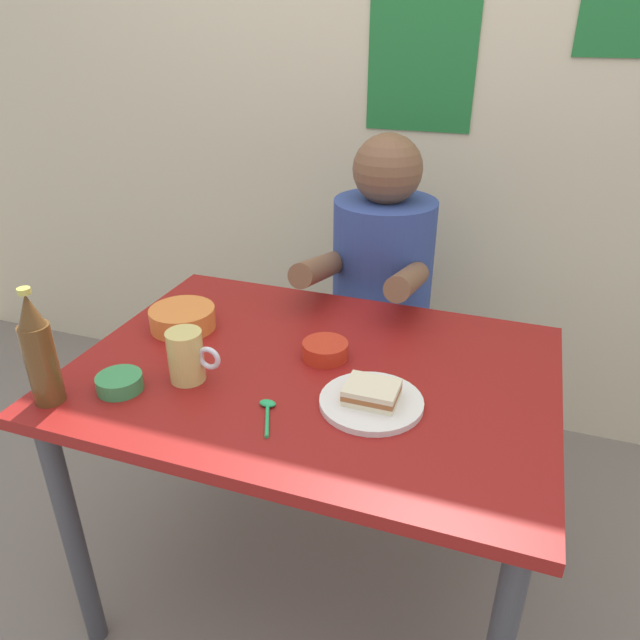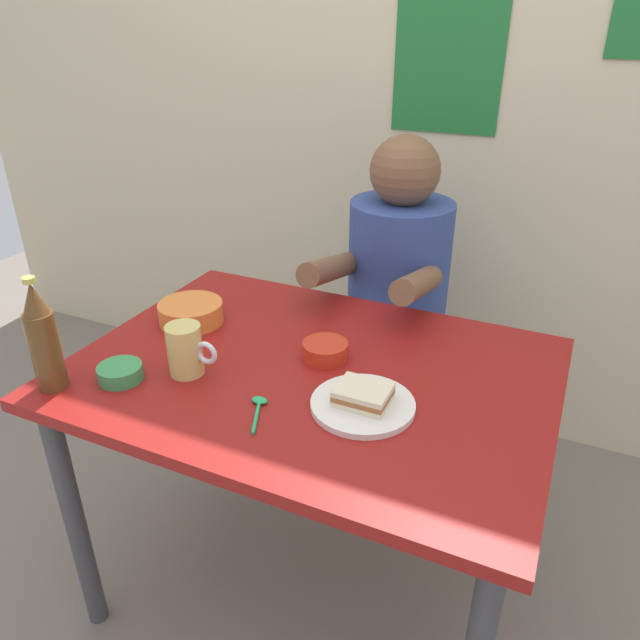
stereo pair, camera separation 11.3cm
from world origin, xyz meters
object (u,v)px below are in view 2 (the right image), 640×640
object	(u,v)px
dining_table	(311,400)
person_seated	(398,267)
stool	(392,377)
beer_bottle	(43,339)
beer_mug	(186,350)
soup_bowl_orange	(191,312)
plate_orange	(363,405)
sandwich	(363,395)

from	to	relation	value
dining_table	person_seated	distance (m)	0.63
dining_table	stool	world-z (taller)	dining_table
dining_table	beer_bottle	world-z (taller)	beer_bottle
person_seated	beer_bottle	xyz separation A→B (m)	(-0.49, -0.93, 0.09)
stool	beer_bottle	distance (m)	1.18
stool	beer_mug	size ratio (longest dim) A/B	3.57
stool	soup_bowl_orange	world-z (taller)	soup_bowl_orange
person_seated	stool	bearing A→B (deg)	90.00
stool	plate_orange	bearing A→B (deg)	-77.68
dining_table	person_seated	bearing A→B (deg)	89.23
dining_table	soup_bowl_orange	distance (m)	0.42
stool	person_seated	world-z (taller)	person_seated
stool	beer_mug	world-z (taller)	beer_mug
plate_orange	sandwich	size ratio (longest dim) A/B	2.00
plate_orange	beer_mug	distance (m)	0.42
person_seated	soup_bowl_orange	xyz separation A→B (m)	(-0.40, -0.55, 0.01)
stool	soup_bowl_orange	size ratio (longest dim) A/B	2.65
dining_table	beer_bottle	xyz separation A→B (m)	(-0.48, -0.31, 0.21)
plate_orange	soup_bowl_orange	world-z (taller)	soup_bowl_orange
plate_orange	beer_mug	xyz separation A→B (m)	(-0.41, -0.04, 0.05)
plate_orange	beer_bottle	distance (m)	0.69
dining_table	soup_bowl_orange	size ratio (longest dim) A/B	6.47
person_seated	beer_bottle	size ratio (longest dim) A/B	2.75
stool	sandwich	size ratio (longest dim) A/B	4.09
dining_table	beer_mug	world-z (taller)	beer_mug
stool	beer_bottle	world-z (taller)	beer_bottle
person_seated	beer_mug	size ratio (longest dim) A/B	5.71
beer_bottle	soup_bowl_orange	bearing A→B (deg)	76.40
stool	person_seated	bearing A→B (deg)	-90.00
dining_table	stool	distance (m)	0.70
stool	soup_bowl_orange	distance (m)	0.80
soup_bowl_orange	plate_orange	bearing A→B (deg)	-17.31
dining_table	beer_mug	size ratio (longest dim) A/B	8.73
beer_mug	soup_bowl_orange	size ratio (longest dim) A/B	0.74
person_seated	sandwich	distance (m)	0.74
plate_orange	soup_bowl_orange	distance (m)	0.58
beer_bottle	stool	bearing A→B (deg)	62.46
dining_table	beer_bottle	bearing A→B (deg)	-147.16
dining_table	beer_bottle	size ratio (longest dim) A/B	4.20
beer_mug	beer_bottle	bearing A→B (deg)	-144.22
dining_table	sandwich	world-z (taller)	sandwich
dining_table	stool	bearing A→B (deg)	89.24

